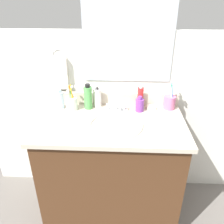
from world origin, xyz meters
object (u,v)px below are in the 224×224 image
bottle_cream_purple (140,105)px  cup_pink (170,102)px  bottle_gel_clear (60,100)px  soap_bar (151,107)px  bottle_toner_green (88,97)px  hand_towel (60,74)px  faucet (116,107)px  bottle_lotion_white (97,98)px  cup_white_ceramic (72,103)px  bottle_spray_red (140,97)px

bottle_cream_purple → cup_pink: size_ratio=0.57×
bottle_gel_clear → soap_bar: bearing=1.7°
bottle_toner_green → bottle_cream_purple: bearing=-4.1°
bottle_gel_clear → soap_bar: bottle_gel_clear is taller
hand_towel → faucet: size_ratio=1.38×
bottle_gel_clear → faucet: bearing=-3.7°
bottle_lotion_white → soap_bar: 0.39m
bottle_lotion_white → bottle_gel_clear: bearing=-171.5°
cup_pink → cup_white_ceramic: bearing=-176.0°
bottle_gel_clear → soap_bar: (0.64, 0.02, -0.05)m
faucet → bottle_lotion_white: bearing=154.3°
faucet → bottle_toner_green: 0.21m
bottle_cream_purple → faucet: bearing=-177.4°
bottle_lotion_white → cup_white_ceramic: bearing=-162.1°
cup_pink → bottle_lotion_white: bearing=179.0°
bottle_spray_red → bottle_cream_purple: (-0.01, -0.06, -0.03)m
faucet → hand_towel: bearing=162.4°
bottle_lotion_white → bottle_gel_clear: 0.26m
faucet → bottle_spray_red: (0.17, 0.07, 0.05)m
bottle_toner_green → cup_white_ceramic: (-0.11, -0.02, -0.03)m
hand_towel → bottle_toner_green: size_ratio=1.22×
bottle_spray_red → cup_pink: (0.20, -0.01, -0.03)m
bottle_gel_clear → bottle_cream_purple: bottle_gel_clear is taller
faucet → bottle_gel_clear: bottle_gel_clear is taller
bottle_gel_clear → bottle_lotion_white: bearing=8.5°
bottle_lotion_white → bottle_gel_clear: (-0.26, -0.04, -0.01)m
soap_bar → cup_pink: bearing=4.8°
bottle_gel_clear → cup_pink: (0.77, 0.03, -0.01)m
bottle_toner_green → soap_bar: bearing=1.6°
hand_towel → bottle_spray_red: (0.57, -0.06, -0.14)m
bottle_lotion_white → soap_bar: (0.38, -0.02, -0.06)m
bottle_lotion_white → cup_pink: 0.51m
soap_bar → bottle_lotion_white: bearing=177.1°
bottle_lotion_white → bottle_cream_purple: size_ratio=1.40×
faucet → cup_pink: (0.37, 0.06, 0.02)m
bottle_cream_purple → cup_pink: 0.22m
bottle_spray_red → bottle_cream_purple: bottle_spray_red is taller
faucet → bottle_gel_clear: (-0.39, 0.03, 0.04)m
faucet → bottle_spray_red: bearing=22.1°
soap_bar → bottle_gel_clear: bearing=-178.3°
bottle_lotion_white → bottle_toner_green: bearing=-152.5°
bottle_gel_clear → soap_bar: 0.64m
hand_towel → bottle_lotion_white: bearing=-13.3°
bottle_lotion_white → cup_white_ceramic: cup_white_ceramic is taller
soap_bar → bottle_cream_purple: bearing=-156.1°
bottle_toner_green → bottle_gel_clear: bottle_toner_green is taller
hand_towel → bottle_gel_clear: hand_towel is taller
faucet → bottle_cream_purple: bottle_cream_purple is taller
bottle_gel_clear → bottle_spray_red: bottle_spray_red is taller
bottle_toner_green → bottle_gel_clear: 0.20m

